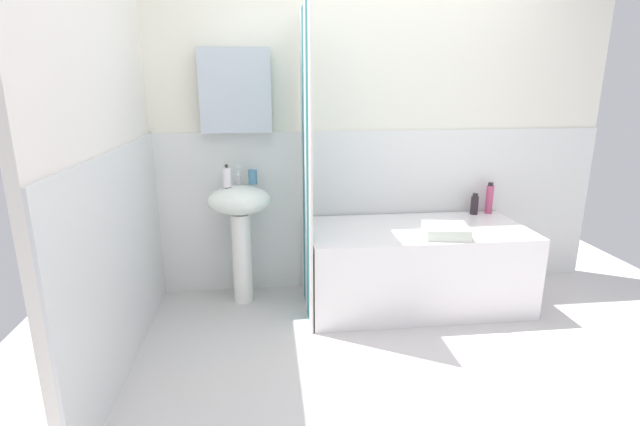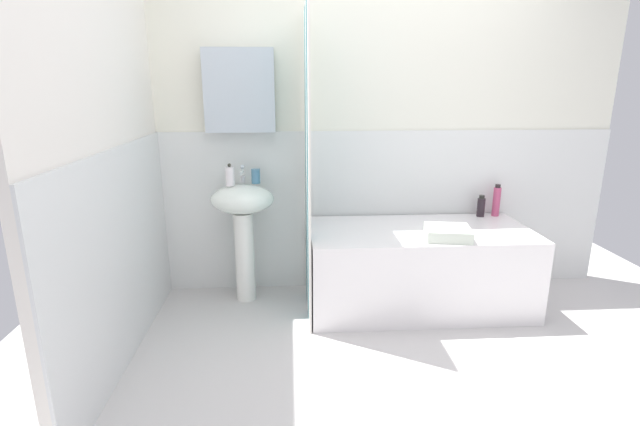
% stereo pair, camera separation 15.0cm
% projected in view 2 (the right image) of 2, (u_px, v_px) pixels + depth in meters
% --- Properties ---
extents(ground_plane, '(4.80, 5.60, 0.04)m').
position_uv_depth(ground_plane, '(406.00, 381.00, 2.54)').
color(ground_plane, silver).
extents(wall_back_tiled, '(3.60, 0.18, 2.40)m').
position_uv_depth(wall_back_tiled, '(364.00, 139.00, 3.44)').
color(wall_back_tiled, white).
rests_on(wall_back_tiled, ground_plane).
extents(wall_left_tiled, '(0.07, 1.81, 2.40)m').
position_uv_depth(wall_left_tiled, '(106.00, 165.00, 2.47)').
color(wall_left_tiled, silver).
rests_on(wall_left_tiled, ground_plane).
extents(sink, '(0.44, 0.34, 0.85)m').
position_uv_depth(sink, '(243.00, 217.00, 3.30)').
color(sink, white).
rests_on(sink, ground_plane).
extents(faucet, '(0.03, 0.12, 0.12)m').
position_uv_depth(faucet, '(242.00, 174.00, 3.30)').
color(faucet, silver).
rests_on(faucet, sink).
extents(soap_dispenser, '(0.06, 0.06, 0.15)m').
position_uv_depth(soap_dispenser, '(230.00, 176.00, 3.20)').
color(soap_dispenser, white).
rests_on(soap_dispenser, sink).
extents(toothbrush_cup, '(0.06, 0.06, 0.10)m').
position_uv_depth(toothbrush_cup, '(256.00, 176.00, 3.28)').
color(toothbrush_cup, teal).
rests_on(toothbrush_cup, sink).
extents(bathtub, '(1.51, 0.73, 0.57)m').
position_uv_depth(bathtub, '(418.00, 267.00, 3.30)').
color(bathtub, white).
rests_on(bathtub, ground_plane).
extents(shower_curtain, '(0.01, 0.73, 2.00)m').
position_uv_depth(shower_curtain, '(308.00, 168.00, 3.06)').
color(shower_curtain, white).
rests_on(shower_curtain, ground_plane).
extents(body_wash_bottle, '(0.05, 0.05, 0.24)m').
position_uv_depth(body_wash_bottle, '(496.00, 201.00, 3.52)').
color(body_wash_bottle, '#C44973').
rests_on(body_wash_bottle, bathtub).
extents(shampoo_bottle, '(0.06, 0.06, 0.16)m').
position_uv_depth(shampoo_bottle, '(481.00, 207.00, 3.51)').
color(shampoo_bottle, '#2B2128').
rests_on(shampoo_bottle, bathtub).
extents(towel_folded, '(0.32, 0.30, 0.07)m').
position_uv_depth(towel_folded, '(448.00, 233.00, 3.02)').
color(towel_folded, silver).
rests_on(towel_folded, bathtub).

